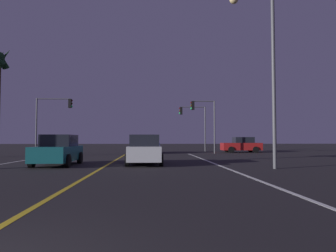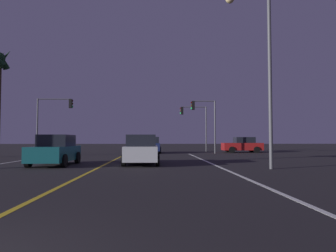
# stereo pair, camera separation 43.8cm
# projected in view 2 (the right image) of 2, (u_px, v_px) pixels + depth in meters

# --- Properties ---
(lane_edge_right) EXTENTS (0.16, 33.84, 0.01)m
(lane_edge_right) POSITION_uv_depth(u_px,v_px,m) (229.00, 171.00, 13.82)
(lane_edge_right) COLOR silver
(lane_edge_right) RESTS_ON ground
(lane_center_divider) EXTENTS (0.16, 33.84, 0.01)m
(lane_center_divider) POSITION_uv_depth(u_px,v_px,m) (90.00, 172.00, 13.57)
(lane_center_divider) COLOR gold
(lane_center_divider) RESTS_ON ground
(car_crossing_side) EXTENTS (4.30, 2.02, 1.70)m
(car_crossing_side) POSITION_uv_depth(u_px,v_px,m) (242.00, 145.00, 33.87)
(car_crossing_side) COLOR black
(car_crossing_side) RESTS_ON ground
(car_lead_same_lane) EXTENTS (2.02, 4.30, 1.70)m
(car_lead_same_lane) POSITION_uv_depth(u_px,v_px,m) (142.00, 150.00, 17.61)
(car_lead_same_lane) COLOR black
(car_lead_same_lane) RESTS_ON ground
(car_oncoming) EXTENTS (2.02, 4.30, 1.70)m
(car_oncoming) POSITION_uv_depth(u_px,v_px,m) (55.00, 150.00, 17.07)
(car_oncoming) COLOR black
(car_oncoming) RESTS_ON ground
(car_ahead_far) EXTENTS (2.02, 4.30, 1.70)m
(car_ahead_far) POSITION_uv_depth(u_px,v_px,m) (151.00, 145.00, 32.32)
(car_ahead_far) COLOR black
(car_ahead_far) RESTS_ON ground
(traffic_light_near_right) EXTENTS (2.56, 0.36, 5.43)m
(traffic_light_near_right) POSITION_uv_depth(u_px,v_px,m) (204.00, 114.00, 31.45)
(traffic_light_near_right) COLOR #4C4C51
(traffic_light_near_right) RESTS_ON ground
(traffic_light_near_left) EXTENTS (3.61, 0.36, 5.56)m
(traffic_light_near_left) POSITION_uv_depth(u_px,v_px,m) (55.00, 113.00, 30.86)
(traffic_light_near_left) COLOR #4C4C51
(traffic_light_near_left) RESTS_ON ground
(traffic_light_far_right) EXTENTS (3.24, 0.36, 5.40)m
(traffic_light_far_right) POSITION_uv_depth(u_px,v_px,m) (194.00, 118.00, 36.93)
(traffic_light_far_right) COLOR #4C4C51
(traffic_light_far_right) RESTS_ON ground
(street_lamp_right_near) EXTENTS (2.27, 0.44, 8.66)m
(street_lamp_right_near) POSITION_uv_depth(u_px,v_px,m) (260.00, 58.00, 15.12)
(street_lamp_right_near) COLOR #4C4C51
(street_lamp_right_near) RESTS_ON ground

